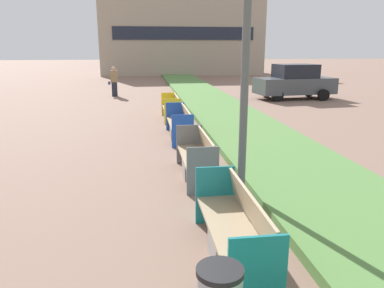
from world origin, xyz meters
TOP-DOWN VIEW (x-y plane):
  - planter_grass_strip at (3.20, 12.00)m, footprint 2.80×120.00m
  - building_backdrop at (4.00, 42.07)m, footprint 16.06×6.47m
  - bench_teal_frame at (0.94, 6.39)m, footprint 0.65×2.27m
  - bench_grey_frame at (0.94, 9.72)m, footprint 0.65×2.09m
  - bench_blue_frame at (0.94, 13.36)m, footprint 0.65×2.40m
  - bench_yellow_frame at (0.94, 16.45)m, footprint 0.65×1.92m
  - pedestrian_walking at (-1.75, 23.98)m, footprint 0.53×0.24m
  - parked_car_distant at (8.03, 21.55)m, footprint 4.37×2.21m

SIDE VIEW (x-z plane):
  - planter_grass_strip at x=3.20m, z-range 0.00..0.18m
  - bench_yellow_frame at x=0.94m, z-range -0.11..0.83m
  - bench_grey_frame at x=0.94m, z-range -0.10..0.84m
  - bench_teal_frame at x=0.94m, z-range -0.10..0.84m
  - bench_blue_frame at x=0.94m, z-range -0.09..0.85m
  - pedestrian_walking at x=-1.75m, z-range 0.01..1.69m
  - parked_car_distant at x=8.03m, z-range -0.02..1.84m
  - building_backdrop at x=4.00m, z-range 0.00..7.30m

